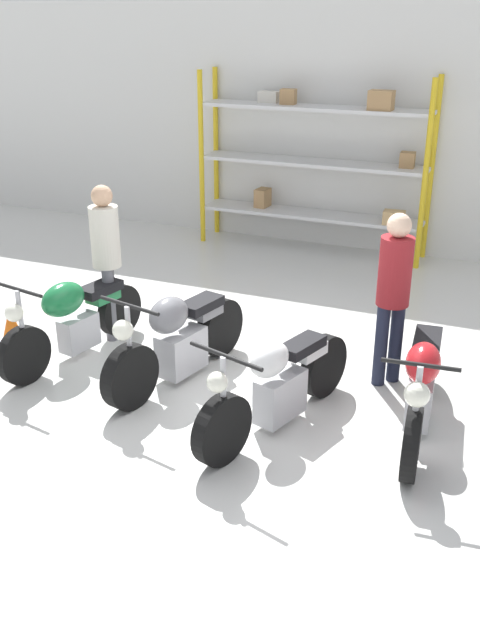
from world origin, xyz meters
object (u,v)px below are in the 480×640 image
(person_browsing, at_px, (106,250))
(traffic_cone, at_px, (12,330))
(shelving_rack, at_px, (317,160))
(person_near_rack, at_px, (394,286))
(motorcycle_white, at_px, (277,385))
(motorcycle_grey, at_px, (178,340))
(motorcycle_red, at_px, (421,385))
(motorcycle_green, at_px, (73,318))

(person_browsing, bearing_deg, traffic_cone, 15.07)
(shelving_rack, bearing_deg, person_browsing, -106.12)
(traffic_cone, bearing_deg, person_near_rack, 13.11)
(motorcycle_white, relative_size, traffic_cone, 3.74)
(person_browsing, xyz_separation_m, person_near_rack, (3.15, 0.12, -0.01))
(shelving_rack, distance_m, motorcycle_white, 5.36)
(traffic_cone, bearing_deg, person_browsing, 45.90)
(motorcycle_white, relative_size, person_browsing, 1.16)
(motorcycle_grey, xyz_separation_m, person_near_rack, (1.97, 0.75, 0.60))
(motorcycle_red, distance_m, traffic_cone, 4.37)
(person_browsing, height_order, person_near_rack, person_browsing)
(motorcycle_grey, bearing_deg, motorcycle_red, 102.56)
(shelving_rack, height_order, motorcycle_grey, shelving_rack)
(motorcycle_green, height_order, person_browsing, person_browsing)
(motorcycle_green, distance_m, person_browsing, 0.85)
(shelving_rack, distance_m, motorcycle_red, 5.36)
(motorcycle_white, bearing_deg, motorcycle_green, -83.21)
(shelving_rack, xyz_separation_m, motorcycle_grey, (0.02, -4.66, -0.96))
(motorcycle_white, bearing_deg, person_browsing, -96.77)
(motorcycle_white, xyz_separation_m, person_near_rack, (0.74, 1.21, 0.63))
(motorcycle_grey, distance_m, traffic_cone, 1.96)
(motorcycle_red, height_order, person_browsing, person_browsing)
(person_near_rack, bearing_deg, motorcycle_red, 161.92)
(motorcycle_grey, xyz_separation_m, person_browsing, (-1.18, 0.63, 0.61))
(motorcycle_green, height_order, motorcycle_red, same)
(person_browsing, bearing_deg, motorcycle_grey, 121.29)
(person_browsing, distance_m, person_near_rack, 3.15)
(motorcycle_red, height_order, traffic_cone, motorcycle_red)
(shelving_rack, xyz_separation_m, motorcycle_green, (-1.23, -4.65, -0.93))
(motorcycle_red, bearing_deg, person_near_rack, -154.68)
(shelving_rack, height_order, motorcycle_red, shelving_rack)
(motorcycle_green, height_order, person_near_rack, person_near_rack)
(shelving_rack, distance_m, motorcycle_green, 4.90)
(person_near_rack, bearing_deg, traffic_cone, 54.65)
(person_near_rack, bearing_deg, person_browsing, 43.79)
(shelving_rack, distance_m, person_browsing, 4.21)
(shelving_rack, height_order, motorcycle_white, shelving_rack)
(motorcycle_green, distance_m, traffic_cone, 0.74)
(motorcycle_grey, height_order, person_near_rack, person_near_rack)
(motorcycle_white, height_order, person_near_rack, person_near_rack)
(traffic_cone, bearing_deg, motorcycle_red, 1.92)
(motorcycle_white, height_order, person_browsing, person_browsing)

